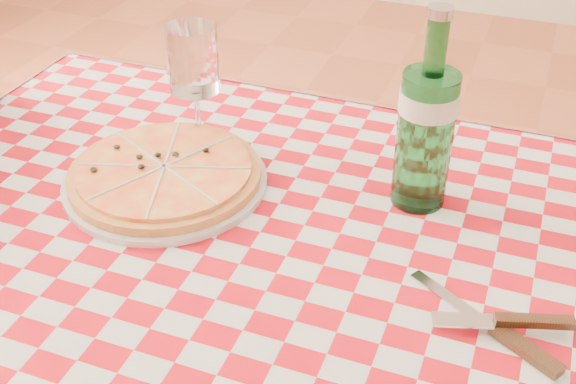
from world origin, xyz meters
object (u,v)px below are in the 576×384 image
Objects in this scene: pizza_plate at (165,173)px; wine_glass at (195,87)px; water_bottle at (428,111)px; dining_table at (286,310)px.

pizza_plate is 1.52× the size of wine_glass.
pizza_plate is at bearing -87.34° from wine_glass.
water_bottle is 1.45× the size of wine_glass.
water_bottle is (0.13, 0.19, 0.25)m from dining_table.
water_bottle is (0.37, 0.09, 0.13)m from pizza_plate.
dining_table is 0.28m from pizza_plate.
dining_table is 0.34m from water_bottle.
dining_table is 4.07× the size of water_bottle.
dining_table is at bearing -22.25° from pizza_plate.
water_bottle reaches higher than wine_glass.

